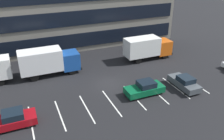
{
  "coord_description": "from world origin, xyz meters",
  "views": [
    {
      "loc": [
        -9.79,
        -24.11,
        14.48
      ],
      "look_at": [
        0.7,
        0.74,
        1.4
      ],
      "focal_mm": 38.23,
      "sensor_mm": 36.0,
      "label": 1
    }
  ],
  "objects": [
    {
      "name": "box_truck_blue",
      "position": [
        -6.36,
        5.3,
        2.03
      ],
      "size": [
        7.77,
        2.57,
        3.6
      ],
      "color": "#194799",
      "rests_on": "ground_plane"
    },
    {
      "name": "ground_plane",
      "position": [
        0.0,
        0.0,
        0.0
      ],
      "size": [
        120.0,
        120.0,
        0.0
      ],
      "primitive_type": "plane",
      "color": "black"
    },
    {
      "name": "box_truck_orange",
      "position": [
        8.26,
        4.96,
        1.94
      ],
      "size": [
        7.44,
        2.46,
        3.45
      ],
      "color": "#D85914",
      "rests_on": "ground_plane"
    },
    {
      "name": "lot_markings",
      "position": [
        0.0,
        -4.08,
        0.0
      ],
      "size": [
        19.74,
        5.4,
        0.01
      ],
      "color": "silver",
      "rests_on": "ground_plane"
    },
    {
      "name": "sedan_maroon",
      "position": [
        -11.41,
        -4.13,
        0.76
      ],
      "size": [
        4.48,
        1.87,
        1.6
      ],
      "color": "maroon",
      "rests_on": "ground_plane"
    },
    {
      "name": "sedan_charcoal",
      "position": [
        7.88,
        -4.5,
        0.73
      ],
      "size": [
        1.81,
        4.32,
        1.55
      ],
      "color": "#474C51",
      "rests_on": "ground_plane"
    },
    {
      "name": "sedan_forest",
      "position": [
        2.79,
        -3.91,
        0.76
      ],
      "size": [
        4.5,
        1.88,
        1.61
      ],
      "color": "#0C5933",
      "rests_on": "ground_plane"
    }
  ]
}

